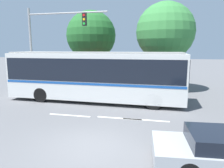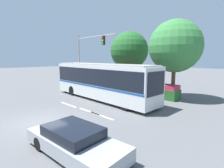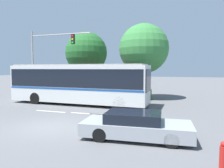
{
  "view_description": "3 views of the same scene",
  "coord_description": "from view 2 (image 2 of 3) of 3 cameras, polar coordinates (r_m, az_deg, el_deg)",
  "views": [
    {
      "loc": [
        2.39,
        -7.1,
        3.68
      ],
      "look_at": [
        -0.56,
        5.97,
        1.4
      ],
      "focal_mm": 33.8,
      "sensor_mm": 36.0,
      "label": 1
    },
    {
      "loc": [
        10.49,
        -4.06,
        3.96
      ],
      "look_at": [
        0.9,
        5.39,
        1.94
      ],
      "focal_mm": 27.61,
      "sensor_mm": 36.0,
      "label": 2
    },
    {
      "loc": [
        6.54,
        -9.5,
        3.09
      ],
      "look_at": [
        2.09,
        3.86,
        2.05
      ],
      "focal_mm": 33.93,
      "sensor_mm": 36.0,
      "label": 3
    }
  ],
  "objects": [
    {
      "name": "lane_stripe_near",
      "position": [
        13.19,
        -7.59,
        -8.98
      ],
      "size": [
        2.4,
        0.16,
        0.01
      ],
      "primitive_type": "cube",
      "color": "silver",
      "rests_on": "ground"
    },
    {
      "name": "street_tree_left",
      "position": [
        23.55,
        5.73,
        10.93
      ],
      "size": [
        5.03,
        5.03,
        7.48
      ],
      "color": "brown",
      "rests_on": "ground"
    },
    {
      "name": "traffic_light_pole",
      "position": [
        20.63,
        -8.52,
        9.9
      ],
      "size": [
        6.39,
        0.24,
        6.76
      ],
      "color": "gray",
      "rests_on": "ground"
    },
    {
      "name": "sedan_foreground",
      "position": [
        7.67,
        -12.25,
        -17.92
      ],
      "size": [
        4.9,
        2.26,
        1.17
      ],
      "rotation": [
        0.0,
        0.0,
        0.08
      ],
      "color": "#9EA3A8",
      "rests_on": "ground"
    },
    {
      "name": "street_tree_centre",
      "position": [
        17.87,
        20.14,
        11.6
      ],
      "size": [
        5.0,
        5.0,
        7.58
      ],
      "color": "brown",
      "rests_on": "ground"
    },
    {
      "name": "flowering_hedge",
      "position": [
        19.65,
        8.17,
        -1.11
      ],
      "size": [
        9.63,
        1.43,
        1.41
      ],
      "color": "#286028",
      "rests_on": "ground"
    },
    {
      "name": "ground_plane",
      "position": [
        11.93,
        -22.48,
        -11.52
      ],
      "size": [
        140.0,
        140.0,
        0.0
      ],
      "primitive_type": "plane",
      "color": "#5B5B5E"
    },
    {
      "name": "lane_stripe_far",
      "position": [
        15.37,
        -14.28,
        -6.64
      ],
      "size": [
        2.4,
        0.16,
        0.01
      ],
      "primitive_type": "cube",
      "color": "silver",
      "rests_on": "ground"
    },
    {
      "name": "city_bus",
      "position": [
        16.63,
        -3.62,
        1.59
      ],
      "size": [
        12.2,
        2.73,
        3.44
      ],
      "rotation": [
        0.0,
        0.0,
        -0.02
      ],
      "color": "silver",
      "rests_on": "ground"
    },
    {
      "name": "lane_stripe_mid",
      "position": [
        12.17,
        -3.49,
        -10.43
      ],
      "size": [
        2.4,
        0.16,
        0.01
      ],
      "primitive_type": "cube",
      "color": "silver",
      "rests_on": "ground"
    }
  ]
}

